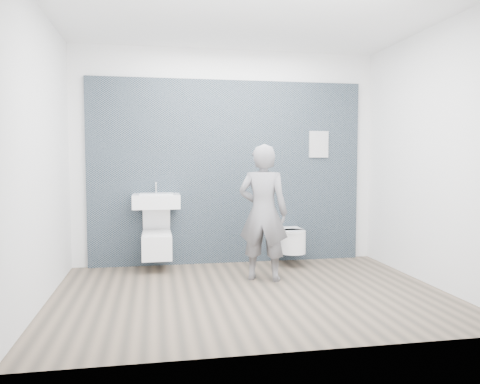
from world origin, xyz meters
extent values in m
plane|color=brown|center=(0.00, 0.00, 0.00)|extent=(4.00, 4.00, 0.00)
plane|color=silver|center=(0.00, 1.50, 1.40)|extent=(4.00, 0.00, 4.00)
plane|color=silver|center=(0.00, -1.50, 1.40)|extent=(4.00, 0.00, 4.00)
plane|color=silver|center=(-2.00, 0.00, 1.40)|extent=(0.00, 3.00, 3.00)
plane|color=silver|center=(2.00, 0.00, 1.40)|extent=(0.00, 3.00, 3.00)
plane|color=white|center=(0.00, 0.00, 2.80)|extent=(4.00, 4.00, 0.00)
cube|color=black|center=(0.00, 1.47, 0.00)|extent=(3.60, 0.06, 2.40)
cube|color=white|center=(-0.94, 1.22, 0.86)|extent=(0.57, 0.43, 0.17)
cube|color=silver|center=(-0.94, 1.20, 0.94)|extent=(0.40, 0.29, 0.03)
cylinder|color=silver|center=(-0.94, 1.38, 1.01)|extent=(0.02, 0.02, 0.14)
cylinder|color=silver|center=(-0.94, 1.33, 1.08)|extent=(0.02, 0.10, 0.02)
cylinder|color=silver|center=(-0.94, 1.42, 0.71)|extent=(0.04, 0.04, 0.11)
cube|color=white|center=(-0.94, 1.18, 0.31)|extent=(0.36, 0.52, 0.30)
cylinder|color=silver|center=(-0.94, 1.14, 0.44)|extent=(0.25, 0.25, 0.03)
cube|color=white|center=(-0.94, 1.14, 0.47)|extent=(0.34, 0.41, 0.02)
cube|color=white|center=(-0.94, 1.32, 0.66)|extent=(0.34, 0.17, 0.35)
cube|color=silver|center=(-0.94, 1.41, 0.20)|extent=(0.09, 0.06, 0.08)
cube|color=white|center=(0.77, 1.25, 0.31)|extent=(0.32, 0.38, 0.27)
cylinder|color=white|center=(0.77, 1.06, 0.31)|extent=(0.32, 0.32, 0.27)
cube|color=white|center=(0.77, 1.22, 0.46)|extent=(0.30, 0.36, 0.03)
cylinder|color=white|center=(0.77, 1.04, 0.46)|extent=(0.30, 0.30, 0.03)
cube|color=silver|center=(0.77, 1.41, 0.21)|extent=(0.09, 0.06, 0.08)
cube|color=white|center=(1.23, 1.43, 0.00)|extent=(0.27, 0.03, 0.35)
imported|color=slate|center=(0.25, 0.49, 0.77)|extent=(0.66, 0.56, 1.54)
camera|label=1|loc=(-0.96, -4.62, 1.37)|focal=35.00mm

